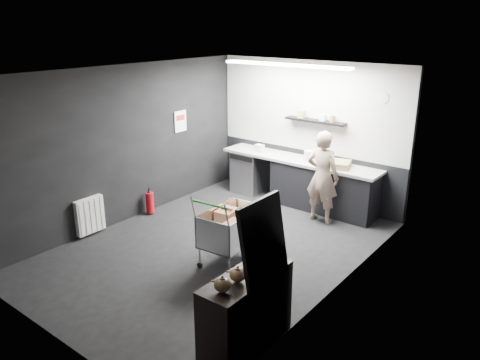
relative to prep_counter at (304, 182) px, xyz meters
The scene contains 22 objects.
floor 2.47m from the prep_counter, 93.20° to the right, with size 5.50×5.50×0.00m, color black.
ceiling 3.30m from the prep_counter, 93.20° to the right, with size 5.50×5.50×0.00m, color white.
wall_back 0.96m from the prep_counter, 112.30° to the left, with size 5.50×5.50×0.00m, color black.
wall_front 5.25m from the prep_counter, 91.50° to the right, with size 5.50×5.50×0.00m, color black.
wall_left 3.35m from the prep_counter, 131.43° to the right, with size 5.50×5.50×0.00m, color black.
wall_right 3.18m from the prep_counter, 52.38° to the right, with size 5.50×5.50×0.00m, color black.
kitchen_wall_panel 1.43m from the prep_counter, 113.58° to the left, with size 3.95×0.02×1.70m, color beige.
dado_panel 0.34m from the prep_counter, 113.58° to the left, with size 3.95×0.02×1.00m, color black.
floating_shelf 1.18m from the prep_counter, 72.13° to the left, with size 1.20×0.22×0.04m, color black.
wall_clock 2.13m from the prep_counter, 13.36° to the left, with size 0.20×0.20×0.03m, color silver.
poster 2.63m from the prep_counter, 152.11° to the right, with size 0.02×0.30×0.40m, color white.
poster_red_band 2.66m from the prep_counter, 152.05° to the right, with size 0.01×0.22×0.10m, color red.
radiator 3.92m from the prep_counter, 122.01° to the right, with size 0.10×0.50×0.60m, color silver.
ceiling_strip 2.29m from the prep_counter, 103.37° to the right, with size 2.40×0.20×0.04m, color white.
prep_counter is the anchor object (origin of this frame).
person 0.84m from the prep_counter, 36.06° to the right, with size 0.59×0.39×1.63m, color beige.
shopping_cart 2.61m from the prep_counter, 83.45° to the right, with size 0.67×1.03×1.09m.
sideboard 4.26m from the prep_counter, 67.34° to the right, with size 0.49×1.15×1.72m.
fire_extinguisher 2.91m from the prep_counter, 133.26° to the right, with size 0.15×0.15×0.48m.
cardboard_box 0.80m from the prep_counter, ahead, with size 0.55×0.41×0.11m, color olive.
pink_tub 0.55m from the prep_counter, ahead, with size 0.20×0.20×0.20m, color silver.
white_container 1.14m from the prep_counter, behind, with size 0.16×0.13×0.15m, color silver.
Camera 1 is at (4.34, -4.95, 3.37)m, focal length 35.00 mm.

